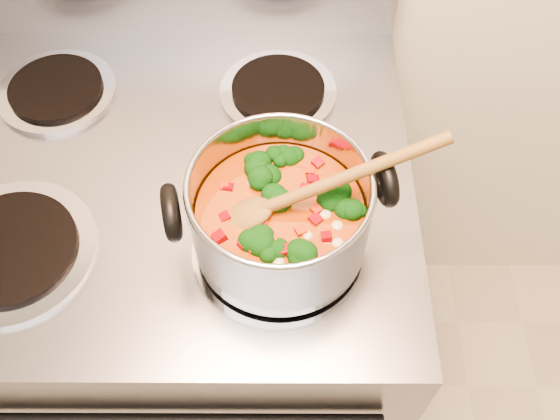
% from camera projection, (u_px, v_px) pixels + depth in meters
% --- Properties ---
extents(electric_range, '(0.78, 0.70, 1.08)m').
position_uv_depth(electric_range, '(192.00, 296.00, 1.33)').
color(electric_range, gray).
rests_on(electric_range, ground).
extents(stockpot, '(0.30, 0.24, 0.14)m').
position_uv_depth(stockpot, '(280.00, 215.00, 0.81)').
color(stockpot, '#ADADB5').
rests_on(stockpot, electric_range).
extents(wooden_spoon, '(0.30, 0.09, 0.13)m').
position_uv_depth(wooden_spoon, '(296.00, 196.00, 0.78)').
color(wooden_spoon, brown).
rests_on(wooden_spoon, stockpot).
extents(cooktop_crumbs, '(0.26, 0.08, 0.01)m').
position_uv_depth(cooktop_crumbs, '(252.00, 155.00, 0.96)').
color(cooktop_crumbs, black).
rests_on(cooktop_crumbs, electric_range).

